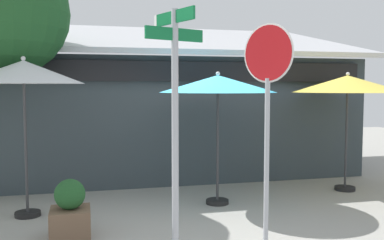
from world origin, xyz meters
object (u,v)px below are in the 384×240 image
patio_umbrella_ivory_left (24,74)px  patio_umbrella_mustard_right (348,85)px  stop_sign (268,92)px  patio_umbrella_teal_center (218,85)px  sidewalk_planter (70,212)px  street_sign_post (175,109)px

patio_umbrella_ivory_left → patio_umbrella_mustard_right: 6.54m
patio_umbrella_mustard_right → stop_sign: bearing=-138.0°
patio_umbrella_ivory_left → patio_umbrella_teal_center: 3.48m
patio_umbrella_teal_center → patio_umbrella_mustard_right: (3.05, 0.38, 0.01)m
patio_umbrella_mustard_right → sidewalk_planter: patio_umbrella_mustard_right is taller
street_sign_post → stop_sign: size_ratio=1.04×
patio_umbrella_mustard_right → sidewalk_planter: size_ratio=2.90×
patio_umbrella_ivory_left → sidewalk_planter: size_ratio=3.14×
street_sign_post → patio_umbrella_teal_center: (1.34, 2.44, 0.32)m
patio_umbrella_ivory_left → sidewalk_planter: bearing=-59.6°
street_sign_post → patio_umbrella_teal_center: size_ratio=1.27×
stop_sign → patio_umbrella_teal_center: stop_sign is taller
stop_sign → patio_umbrella_ivory_left: 4.21m
patio_umbrella_mustard_right → patio_umbrella_ivory_left: bearing=-176.8°
patio_umbrella_mustard_right → street_sign_post: bearing=-147.3°
patio_umbrella_ivory_left → patio_umbrella_mustard_right: size_ratio=1.08×
patio_umbrella_ivory_left → patio_umbrella_teal_center: (3.48, -0.02, -0.20)m
stop_sign → sidewalk_planter: stop_sign is taller
stop_sign → patio_umbrella_teal_center: 2.39m
stop_sign → patio_umbrella_mustard_right: (3.08, 2.78, 0.11)m
street_sign_post → stop_sign: 1.33m
stop_sign → patio_umbrella_ivory_left: bearing=145.0°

